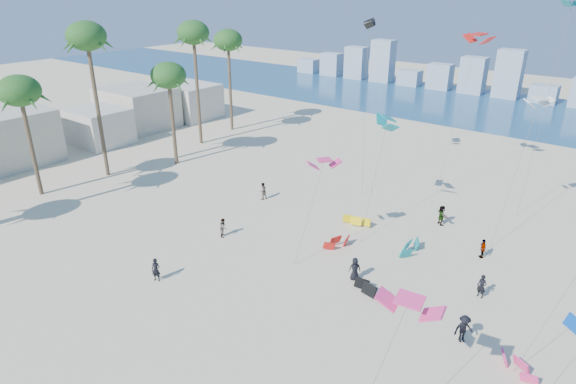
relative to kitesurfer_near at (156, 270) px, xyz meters
The scene contains 10 objects.
ground 6.47m from the kitesurfer_near, 80.25° to the right, with size 220.00×220.00×0.00m, color beige.
ocean 65.69m from the kitesurfer_near, 89.05° to the left, with size 220.00×220.00×0.00m, color navy.
kitesurfer_near is the anchor object (origin of this frame).
kitesurfer_mid 7.55m from the kitesurfer_near, 96.67° to the left, with size 0.76×0.60×1.57m, color gray.
kitesurfers_far 18.22m from the kitesurfer_near, 47.70° to the left, with size 23.25×14.94×1.78m.
grounded_kites 19.43m from the kitesurfer_near, 41.25° to the left, with size 21.47×15.78×0.87m.
flying_kites 25.68m from the kitesurfer_near, 48.79° to the left, with size 34.47×38.69×18.48m.
palm_row 24.77m from the kitesurfer_near, 153.77° to the left, with size 8.42×44.80×15.82m.
beachfront_buildings 35.73m from the kitesurfer_near, 156.03° to the left, with size 11.50×43.00×6.00m.
distant_skyline 75.71m from the kitesurfer_near, 90.08° to the left, with size 85.00×3.00×8.40m.
Camera 1 is at (23.71, -10.79, 19.19)m, focal length 30.31 mm.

